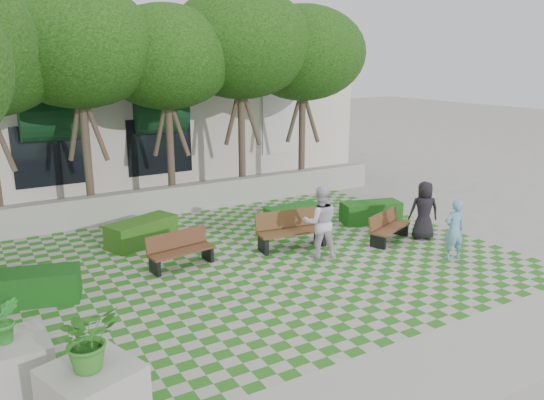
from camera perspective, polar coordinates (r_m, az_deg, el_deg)
ground at (r=12.70m, az=1.52°, el=-7.92°), size 90.00×90.00×0.00m
lawn at (r=13.49m, az=-0.75°, el=-6.48°), size 12.00×12.00×0.00m
sidewalk_south at (r=9.51m, az=17.48°, el=-17.06°), size 16.00×2.00×0.01m
retaining_wall at (r=17.84m, az=-9.11°, el=0.19°), size 15.00×0.36×0.90m
bench_east at (r=15.10m, az=12.38°, el=-2.90°), size 1.66×1.05×0.83m
bench_mid at (r=14.25m, az=2.08°, el=-3.28°), size 1.97×0.87×1.00m
bench_west at (r=13.17m, az=-9.83°, el=-5.35°), size 1.70×0.77×0.86m
hedge_east at (r=16.77m, az=10.59°, el=-1.29°), size 1.96×1.18×0.64m
hedge_midright at (r=16.15m, az=2.35°, el=-1.71°), size 1.80×0.82×0.62m
hedge_midleft at (r=14.99m, az=-13.82°, el=-3.35°), size 2.11×1.46×0.68m
hedge_west at (r=12.25m, az=-24.52°, el=-8.52°), size 2.07×1.28×0.68m
planter_front at (r=7.71m, az=-18.75°, el=-18.59°), size 1.37×1.37×1.92m
planter_back at (r=8.89m, az=-26.10°, el=-16.09°), size 1.07×1.07×1.72m
person_blue at (r=14.09m, az=19.01°, el=-3.04°), size 0.65×0.50×1.56m
person_dark at (r=15.43m, az=16.03°, el=-1.09°), size 0.97×0.87×1.66m
person_white at (r=13.51m, az=5.20°, el=-2.36°), size 1.11×1.00×1.86m
tree_row at (r=16.45m, az=-15.73°, el=15.26°), size 17.70×13.40×7.41m
building at (r=25.15m, az=-14.07°, el=8.98°), size 18.00×8.92×5.15m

